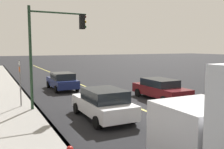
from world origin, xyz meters
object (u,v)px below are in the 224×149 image
Objects in this scene: car_maroon at (160,89)px; street_sign_post at (20,80)px; traffic_light_mast at (52,41)px; car_white at (103,103)px; car_navy at (62,81)px.

street_sign_post is (1.61, 9.20, 0.96)m from car_maroon.
street_sign_post is (1.05, 1.75, -2.34)m from traffic_light_mast.
car_maroon is at bearing -99.91° from street_sign_post.
car_white is 4.87m from traffic_light_mast.
car_maroon is 1.06× the size of car_white.
street_sign_post reaches higher than car_white.
car_maroon is 0.78× the size of traffic_light_mast.
car_white is at bearing 177.29° from car_navy.
car_navy is 7.71m from traffic_light_mast.
street_sign_post is (4.16, 3.59, 0.92)m from car_white.
car_white is at bearing 114.43° from car_maroon.
car_maroon is at bearing -94.30° from traffic_light_mast.
car_navy is at bearing -2.71° from car_white.
car_navy is at bearing -19.25° from traffic_light_mast.
car_navy reaches higher than car_maroon.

